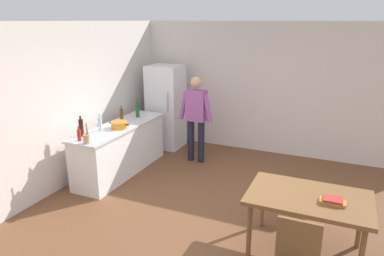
# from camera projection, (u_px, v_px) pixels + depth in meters

# --- Properties ---
(ground_plane) EXTENTS (14.00, 14.00, 0.00)m
(ground_plane) POSITION_uv_depth(u_px,v_px,m) (206.00, 215.00, 5.13)
(ground_plane) COLOR brown
(wall_back) EXTENTS (6.40, 0.12, 2.70)m
(wall_back) POSITION_uv_depth(u_px,v_px,m) (260.00, 88.00, 7.36)
(wall_back) COLOR silver
(wall_back) RESTS_ON ground_plane
(wall_left) EXTENTS (0.12, 5.60, 2.70)m
(wall_left) POSITION_uv_depth(u_px,v_px,m) (67.00, 105.00, 5.91)
(wall_left) COLOR silver
(wall_left) RESTS_ON ground_plane
(kitchen_counter) EXTENTS (0.64, 2.20, 0.90)m
(kitchen_counter) POSITION_uv_depth(u_px,v_px,m) (121.00, 149.00, 6.47)
(kitchen_counter) COLOR white
(kitchen_counter) RESTS_ON ground_plane
(refrigerator) EXTENTS (0.70, 0.67, 1.80)m
(refrigerator) POSITION_uv_depth(u_px,v_px,m) (166.00, 107.00, 7.70)
(refrigerator) COLOR white
(refrigerator) RESTS_ON ground_plane
(person) EXTENTS (0.70, 0.22, 1.70)m
(person) POSITION_uv_depth(u_px,v_px,m) (196.00, 114.00, 6.83)
(person) COLOR #1E1E2D
(person) RESTS_ON ground_plane
(dining_table) EXTENTS (1.40, 0.90, 0.75)m
(dining_table) POSITION_uv_depth(u_px,v_px,m) (308.00, 202.00, 4.13)
(dining_table) COLOR brown
(dining_table) RESTS_ON ground_plane
(cooking_pot) EXTENTS (0.40, 0.28, 0.12)m
(cooking_pot) POSITION_uv_depth(u_px,v_px,m) (119.00, 125.00, 6.17)
(cooking_pot) COLOR orange
(cooking_pot) RESTS_ON kitchen_counter
(utensil_jar) EXTENTS (0.11, 0.11, 0.32)m
(utensil_jar) POSITION_uv_depth(u_px,v_px,m) (87.00, 139.00, 5.39)
(utensil_jar) COLOR tan
(utensil_jar) RESTS_ON kitchen_counter
(bottle_water_clear) EXTENTS (0.07, 0.07, 0.30)m
(bottle_water_clear) POSITION_uv_depth(u_px,v_px,m) (100.00, 124.00, 5.99)
(bottle_water_clear) COLOR silver
(bottle_water_clear) RESTS_ON kitchen_counter
(bottle_beer_brown) EXTENTS (0.06, 0.06, 0.26)m
(bottle_beer_brown) POSITION_uv_depth(u_px,v_px,m) (121.00, 114.00, 6.72)
(bottle_beer_brown) COLOR #5B3314
(bottle_beer_brown) RESTS_ON kitchen_counter
(bottle_wine_dark) EXTENTS (0.08, 0.08, 0.34)m
(bottle_wine_dark) POSITION_uv_depth(u_px,v_px,m) (81.00, 127.00, 5.72)
(bottle_wine_dark) COLOR black
(bottle_wine_dark) RESTS_ON kitchen_counter
(bottle_sauce_red) EXTENTS (0.06, 0.06, 0.24)m
(bottle_sauce_red) POSITION_uv_depth(u_px,v_px,m) (79.00, 135.00, 5.51)
(bottle_sauce_red) COLOR #B22319
(bottle_sauce_red) RESTS_ON kitchen_counter
(bottle_wine_green) EXTENTS (0.08, 0.08, 0.34)m
(bottle_wine_green) POSITION_uv_depth(u_px,v_px,m) (138.00, 110.00, 6.85)
(bottle_wine_green) COLOR #1E5123
(bottle_wine_green) RESTS_ON kitchen_counter
(book_stack) EXTENTS (0.28, 0.17, 0.06)m
(book_stack) POSITION_uv_depth(u_px,v_px,m) (333.00, 201.00, 3.94)
(book_stack) COLOR orange
(book_stack) RESTS_ON dining_table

